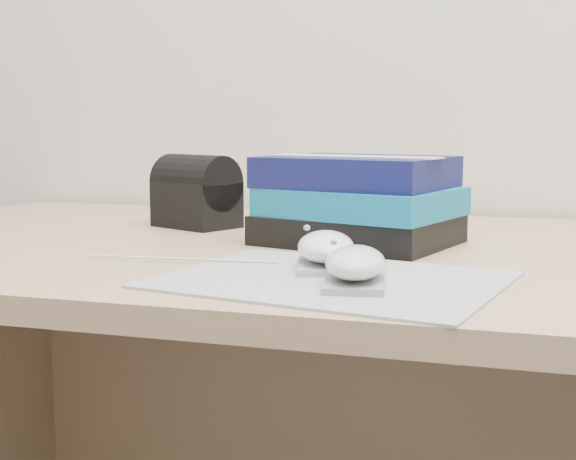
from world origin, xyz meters
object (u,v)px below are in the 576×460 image
(book_stack, at_px, (359,201))
(desk, at_px, (388,402))
(pouch, at_px, (196,192))
(mouse_rear, at_px, (326,250))
(mouse_front, at_px, (355,266))

(book_stack, bearing_deg, desk, 46.67)
(book_stack, height_order, pouch, book_stack)
(mouse_rear, relative_size, pouch, 0.84)
(mouse_rear, relative_size, mouse_front, 1.08)
(mouse_front, distance_m, book_stack, 0.30)
(mouse_front, height_order, pouch, pouch)
(desk, height_order, book_stack, book_stack)
(book_stack, relative_size, pouch, 1.93)
(book_stack, distance_m, pouch, 0.30)
(desk, bearing_deg, mouse_front, -86.41)
(desk, height_order, mouse_rear, mouse_rear)
(desk, distance_m, pouch, 0.44)
(desk, xyz_separation_m, pouch, (-0.32, 0.06, 0.29))
(desk, xyz_separation_m, mouse_front, (0.02, -0.33, 0.26))
(mouse_rear, height_order, mouse_front, mouse_rear)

